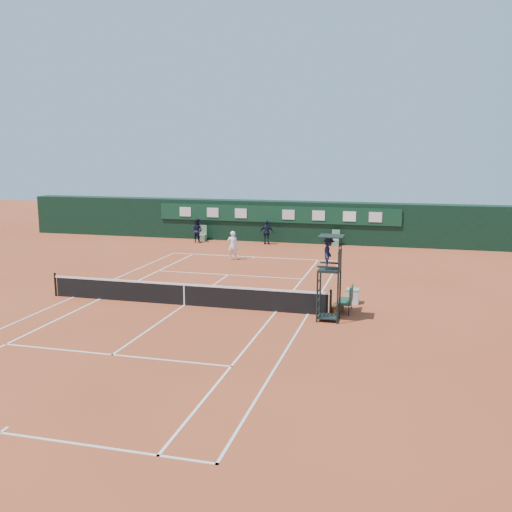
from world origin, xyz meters
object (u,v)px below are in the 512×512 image
Objects in this scene: tennis_net at (184,294)px; player at (233,245)px; umpire_chair at (329,260)px; player_bench at (348,298)px; cooler at (353,296)px.

player is at bearing 95.59° from tennis_net.
umpire_chair is 2.41m from player_bench.
player is (-7.44, 11.35, -1.56)m from umpire_chair.
player_bench is at bearing 6.09° from tennis_net.
cooler is at bearing 87.13° from player_bench.
umpire_chair is at bearing -114.50° from player_bench.
cooler is at bearing 76.16° from umpire_chair.
tennis_net is 7.06m from player_bench.
player_bench is 1.51m from cooler.
cooler is at bearing 17.45° from tennis_net.
player_bench is at bearing -92.87° from cooler.
player reaches higher than cooler.
cooler is 0.36× the size of player.
tennis_net is 20.00× the size of cooler.
cooler is (0.71, 2.87, -2.13)m from umpire_chair.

